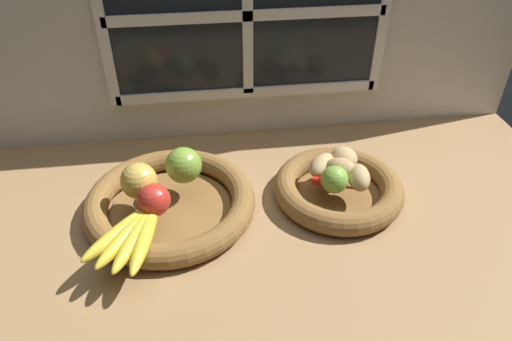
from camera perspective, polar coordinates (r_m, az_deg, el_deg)
The scene contains 14 objects.
ground_plane at distance 103.24cm, azimuth 0.97°, elevation -4.25°, with size 140.00×90.00×3.00cm, color #9E774C.
back_wall at distance 114.04cm, azimuth -1.16°, elevation 17.10°, with size 140.00×4.60×55.00cm.
fruit_bowl_left at distance 99.67cm, azimuth -10.30°, elevation -3.88°, with size 35.36×35.36×4.92cm.
fruit_bowl_right at distance 103.27cm, azimuth 9.92°, elevation -2.15°, with size 27.84×27.84×4.92cm.
apple_red_front at distance 91.86cm, azimuth -12.26°, elevation -3.49°, with size 6.43×6.43×6.43cm, color red.
apple_golden_left at distance 96.47cm, azimuth -13.97°, elevation -1.21°, with size 7.36×7.36×7.36cm, color gold.
apple_green_back at distance 98.72cm, azimuth -8.74°, elevation 0.63°, with size 7.60×7.60×7.60cm, color #7AA338.
banana_bunch_front at distance 88.50cm, azimuth -14.64°, elevation -7.37°, with size 14.54×19.50×2.82cm.
potato_oblong at distance 101.55cm, azimuth 7.99°, elevation 0.65°, with size 8.03×4.54×4.12cm, color tan.
potato_back at distance 103.94cm, azimuth 10.58°, elevation 1.47°, with size 6.30×5.59×4.64cm, color tan.
potato_small at distance 98.92cm, azimuth 12.33°, elevation -0.83°, with size 7.26×4.46×4.69cm, color tan.
potato_large at distance 100.18cm, azimuth 10.22°, elevation 0.12°, with size 7.05×4.82×4.96cm, color tan.
lime_near at distance 96.59cm, azimuth 9.46°, elevation -1.09°, with size 5.66×5.66×5.66cm, color #7AAD3D.
chili_pepper at distance 98.31cm, azimuth 9.77°, elevation -1.74°, with size 1.93×1.93×10.14cm, color red.
Camera 1 is at (-12.07, -76.94, 66.27)cm, focal length 33.10 mm.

